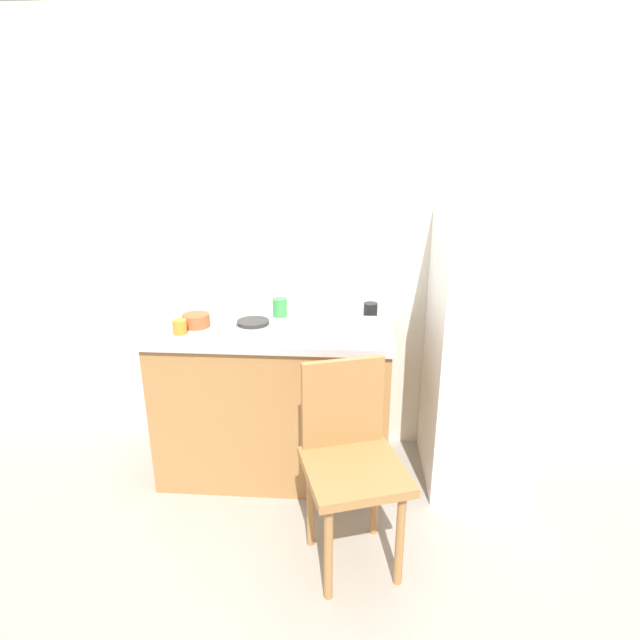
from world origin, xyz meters
TOP-DOWN VIEW (x-y plane):
  - ground_plane at (0.00, 0.00)m, footprint 8.00×8.00m
  - back_wall at (0.00, 1.00)m, footprint 4.80×0.10m
  - cabinet_base at (-0.25, 0.65)m, footprint 1.21×0.60m
  - countertop at (-0.25, 0.65)m, footprint 1.25×0.64m
  - faucet at (-0.35, 0.90)m, footprint 0.02×0.02m
  - refrigerator at (0.85, 0.65)m, footprint 0.53×0.60m
  - chair at (0.17, 0.01)m, footprint 0.50×0.50m
  - dish_tray at (0.15, 0.58)m, footprint 0.28×0.20m
  - terracotta_bowl at (-0.64, 0.60)m, footprint 0.14×0.14m
  - hotplate at (-0.35, 0.66)m, footprint 0.17×0.17m
  - cup_white at (-0.46, 0.55)m, footprint 0.07×0.07m
  - cup_black at (0.26, 0.79)m, footprint 0.08×0.08m
  - cup_green at (-0.23, 0.80)m, footprint 0.08×0.08m
  - cup_orange at (-0.69, 0.49)m, footprint 0.07×0.07m

SIDE VIEW (x-z plane):
  - ground_plane at x=0.00m, z-range 0.00..0.00m
  - cabinet_base at x=-0.25m, z-range 0.00..0.81m
  - chair at x=0.17m, z-range 0.05..0.94m
  - refrigerator at x=0.85m, z-range 0.00..1.45m
  - countertop at x=-0.25m, z-range 0.81..0.85m
  - hotplate at x=-0.35m, z-range 0.85..0.87m
  - dish_tray at x=0.15m, z-range 0.85..0.90m
  - terracotta_bowl at x=-0.64m, z-range 0.85..0.92m
  - cup_orange at x=-0.69m, z-range 0.85..0.92m
  - cup_black at x=0.26m, z-range 0.85..0.94m
  - cup_white at x=-0.46m, z-range 0.85..0.95m
  - cup_green at x=-0.23m, z-range 0.85..0.95m
  - faucet at x=-0.35m, z-range 0.85..1.08m
  - back_wall at x=0.00m, z-range 0.00..2.43m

